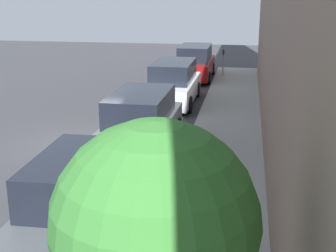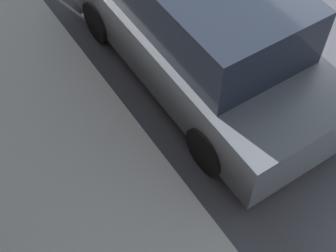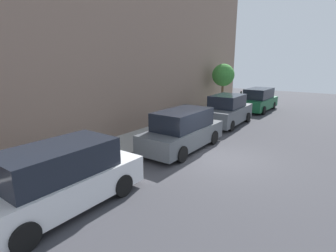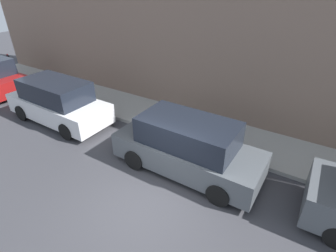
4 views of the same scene
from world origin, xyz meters
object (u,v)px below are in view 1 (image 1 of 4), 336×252
object	(u,v)px
parked_suv_second	(85,208)
parked_minivan_fourth	(173,83)
street_tree	(155,225)
parked_minivan_third	(141,123)
parking_meter_far	(223,59)
parked_minivan_fifth	(195,63)

from	to	relation	value
parked_suv_second	parked_minivan_fourth	xyz separation A→B (m)	(-0.28, 12.48, -0.01)
parked_minivan_fourth	street_tree	xyz separation A→B (m)	(2.51, -16.70, 2.09)
street_tree	parked_minivan_third	bearing A→B (deg)	103.78
parked_suv_second	parking_meter_far	bearing A→B (deg)	85.44
parked_minivan_fourth	parking_meter_far	xyz separation A→B (m)	(1.82, 6.80, 0.16)
parked_minivan_third	parked_minivan_fifth	bearing A→B (deg)	88.92
parked_minivan_third	parking_meter_far	bearing A→B (deg)	82.21
parked_suv_second	street_tree	size ratio (longest dim) A/B	1.28
parked_suv_second	parked_minivan_third	xyz separation A→B (m)	(-0.28, 5.98, -0.01)
parking_meter_far	parked_minivan_third	bearing A→B (deg)	-97.79
parked_suv_second	street_tree	bearing A→B (deg)	-62.27
parked_minivan_fifth	street_tree	distance (m)	23.17
parking_meter_far	street_tree	distance (m)	23.59
parked_minivan_fourth	parked_minivan_fifth	size ratio (longest dim) A/B	1.00
parked_minivan_fourth	parked_minivan_fifth	xyz separation A→B (m)	(0.24, 6.26, 0.00)
parked_minivan_fifth	parked_suv_second	bearing A→B (deg)	-89.87
parked_minivan_third	parked_minivan_fifth	world-z (taller)	same
parked_minivan_third	parked_minivan_fourth	world-z (taller)	same
parked_minivan_third	street_tree	distance (m)	10.71
parked_minivan_third	parked_minivan_fourth	bearing A→B (deg)	90.03
parked_minivan_fourth	parking_meter_far	bearing A→B (deg)	74.99
parked_suv_second	parked_minivan_fifth	size ratio (longest dim) A/B	0.99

